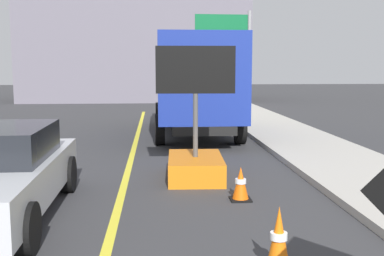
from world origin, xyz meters
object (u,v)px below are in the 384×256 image
(traffic_cone_mid_lane, at_px, (241,184))
(box_truck, at_px, (195,82))
(highway_guide_sign, at_px, (234,43))
(traffic_cone_near_sign, at_px, (279,241))
(arrow_board_trailer, at_px, (195,155))

(traffic_cone_mid_lane, bearing_deg, box_truck, 91.02)
(highway_guide_sign, xyz_separation_m, traffic_cone_near_sign, (-2.49, -18.23, -3.04))
(traffic_cone_near_sign, height_order, traffic_cone_mid_lane, traffic_cone_near_sign)
(box_truck, height_order, traffic_cone_mid_lane, box_truck)
(box_truck, relative_size, traffic_cone_mid_lane, 12.12)
(traffic_cone_near_sign, distance_m, traffic_cone_mid_lane, 2.91)
(traffic_cone_near_sign, bearing_deg, highway_guide_sign, 82.24)
(traffic_cone_near_sign, bearing_deg, traffic_cone_mid_lane, 87.99)
(arrow_board_trailer, relative_size, traffic_cone_near_sign, 3.48)
(highway_guide_sign, bearing_deg, box_truck, -108.58)
(box_truck, bearing_deg, traffic_cone_near_sign, -89.80)
(arrow_board_trailer, relative_size, box_truck, 0.38)
(arrow_board_trailer, height_order, traffic_cone_mid_lane, arrow_board_trailer)
(highway_guide_sign, height_order, traffic_cone_mid_lane, highway_guide_sign)
(traffic_cone_mid_lane, bearing_deg, traffic_cone_near_sign, -92.01)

